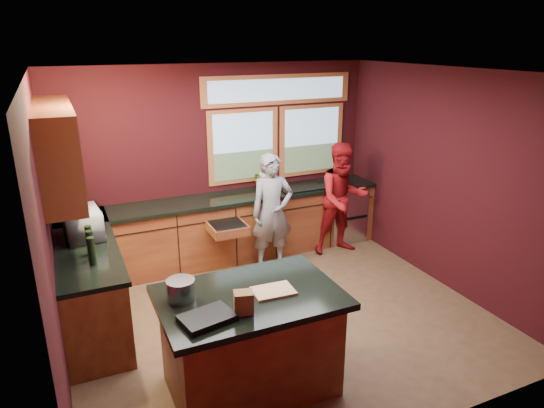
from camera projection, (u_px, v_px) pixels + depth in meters
floor at (280, 315)px, 5.55m from camera, size 4.50×4.50×0.00m
room_shell at (215, 162)px, 5.01m from camera, size 4.52×4.02×2.71m
back_counter at (242, 226)px, 6.94m from camera, size 4.50×0.64×0.93m
left_counter at (89, 280)px, 5.37m from camera, size 0.64×2.30×0.93m
island at (250, 341)px, 4.27m from camera, size 1.55×1.05×0.95m
person_grey at (272, 212)px, 6.49m from camera, size 0.62×0.44×1.59m
person_red at (342, 199)px, 6.98m from camera, size 0.84×0.68×1.63m
microwave at (83, 224)px, 5.30m from camera, size 0.43×0.59×0.31m
potted_plant at (263, 179)px, 6.92m from camera, size 0.30×0.26×0.34m
paper_towel at (264, 182)px, 6.88m from camera, size 0.12×0.12×0.28m
cutting_board at (273, 291)px, 4.15m from camera, size 0.36×0.27×0.02m
stock_pot at (181, 290)px, 4.01m from camera, size 0.24×0.24×0.18m
paper_bag at (243, 302)px, 3.82m from camera, size 0.17×0.15×0.18m
black_tray at (207, 318)px, 3.72m from camera, size 0.45×0.35×0.05m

